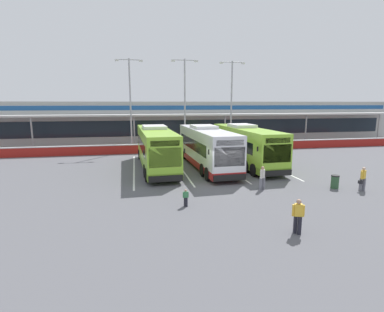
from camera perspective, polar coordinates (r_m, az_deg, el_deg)
name	(u,v)px	position (r m, az deg, el deg)	size (l,w,h in m)	color
ground_plane	(222,184)	(21.57, 5.81, -5.44)	(200.00, 200.00, 0.00)	#56565B
terminal_building	(174,121)	(47.25, -3.60, 6.86)	(70.00, 13.00, 6.00)	#B7B7B2
red_barrier_wall	(187,147)	(35.29, -0.95, 1.70)	(60.00, 0.40, 1.10)	maroon
coach_bus_leftmost	(156,148)	(26.56, -7.04, 1.46)	(3.28, 12.24, 3.78)	#8CC633
coach_bus_left_centre	(206,148)	(26.68, 2.81, 1.57)	(3.28, 12.24, 3.78)	silver
coach_bus_centre	(245,146)	(28.45, 10.30, 1.96)	(3.28, 12.24, 3.78)	#8CC633
bay_stripe_far_west	(134,170)	(26.51, -11.21, -2.60)	(0.14, 13.00, 0.01)	silver
bay_stripe_west	(181,168)	(26.81, -2.20, -2.26)	(0.14, 13.00, 0.01)	silver
bay_stripe_mid_west	(225,166)	(27.74, 6.41, -1.89)	(0.14, 13.00, 0.01)	silver
bay_stripe_centre	(267,164)	(29.25, 14.29, -1.51)	(0.14, 13.00, 0.01)	silver
pedestrian_with_handbag	(363,178)	(22.77, 30.27, -3.75)	(0.64, 0.44, 1.62)	slate
pedestrian_in_dark_coat	(298,215)	(14.22, 19.92, -10.77)	(0.53, 0.38, 1.62)	black
pedestrian_child	(186,197)	(16.85, -1.24, -8.00)	(0.33, 0.19, 1.00)	black
pedestrian_near_bin	(262,177)	(20.47, 13.53, -4.01)	(0.44, 0.45, 1.62)	slate
lamp_post_west	(130,99)	(36.83, -11.91, 10.80)	(3.24, 0.28, 11.00)	#9E9EA3
lamp_post_centre	(185,99)	(36.39, -1.41, 11.02)	(3.24, 0.28, 11.00)	#9E9EA3
lamp_post_east	(231,99)	(38.56, 7.68, 10.89)	(3.24, 0.28, 11.00)	#9E9EA3
litter_bin	(335,182)	(22.60, 26.03, -4.50)	(0.54, 0.54, 0.93)	#2D5133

